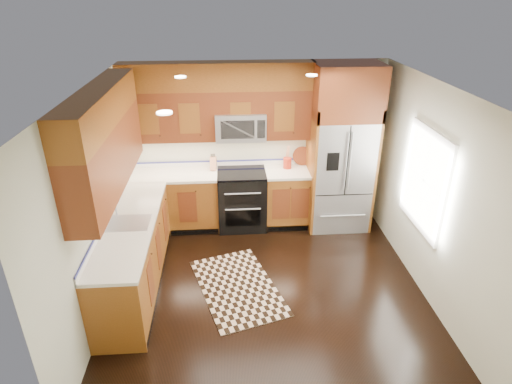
{
  "coord_description": "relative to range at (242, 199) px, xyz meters",
  "views": [
    {
      "loc": [
        -0.47,
        -4.48,
        3.59
      ],
      "look_at": [
        -0.1,
        0.6,
        1.12
      ],
      "focal_mm": 30.0,
      "sensor_mm": 36.0,
      "label": 1
    }
  ],
  "objects": [
    {
      "name": "ground",
      "position": [
        0.25,
        -1.67,
        -0.47
      ],
      "size": [
        4.0,
        4.0,
        0.0
      ],
      "primitive_type": "plane",
      "color": "black",
      "rests_on": "ground"
    },
    {
      "name": "wall_back",
      "position": [
        0.25,
        0.33,
        0.83
      ],
      "size": [
        4.0,
        0.02,
        2.6
      ],
      "primitive_type": "cube",
      "color": "#B6BBA8",
      "rests_on": "ground"
    },
    {
      "name": "wall_left",
      "position": [
        -1.75,
        -1.67,
        0.83
      ],
      "size": [
        0.02,
        4.0,
        2.6
      ],
      "primitive_type": "cube",
      "color": "#B6BBA8",
      "rests_on": "ground"
    },
    {
      "name": "wall_right",
      "position": [
        2.25,
        -1.67,
        0.83
      ],
      "size": [
        0.02,
        4.0,
        2.6
      ],
      "primitive_type": "cube",
      "color": "#B6BBA8",
      "rests_on": "ground"
    },
    {
      "name": "window",
      "position": [
        2.23,
        -1.47,
        0.93
      ],
      "size": [
        0.04,
        1.1,
        1.3
      ],
      "color": "white",
      "rests_on": "ground"
    },
    {
      "name": "base_cabinets",
      "position": [
        -0.98,
        -0.77,
        -0.02
      ],
      "size": [
        2.85,
        3.0,
        0.9
      ],
      "color": "#93501C",
      "rests_on": "ground"
    },
    {
      "name": "countertop",
      "position": [
        -0.84,
        -0.65,
        0.45
      ],
      "size": [
        2.86,
        3.01,
        0.04
      ],
      "color": "white",
      "rests_on": "base_cabinets"
    },
    {
      "name": "upper_cabinets",
      "position": [
        -0.9,
        -0.58,
        1.56
      ],
      "size": [
        2.85,
        3.0,
        1.15
      ],
      "color": "brown",
      "rests_on": "ground"
    },
    {
      "name": "range",
      "position": [
        0.0,
        0.0,
        0.0
      ],
      "size": [
        0.76,
        0.67,
        0.95
      ],
      "color": "black",
      "rests_on": "ground"
    },
    {
      "name": "microwave",
      "position": [
        -0.0,
        0.13,
        1.19
      ],
      "size": [
        0.76,
        0.4,
        0.42
      ],
      "color": "#B2B2B7",
      "rests_on": "ground"
    },
    {
      "name": "refrigerator",
      "position": [
        1.55,
        -0.04,
        0.83
      ],
      "size": [
        0.98,
        0.75,
        2.6
      ],
      "color": "#B2B2B7",
      "rests_on": "ground"
    },
    {
      "name": "sink_faucet",
      "position": [
        -1.48,
        -1.44,
        0.52
      ],
      "size": [
        0.54,
        0.44,
        0.37
      ],
      "color": "#B2B2B7",
      "rests_on": "countertop"
    },
    {
      "name": "rug",
      "position": [
        -0.14,
        -1.62,
        -0.46
      ],
      "size": [
        1.33,
        1.73,
        0.01
      ],
      "primitive_type": "cube",
      "rotation": [
        0.0,
        0.0,
        0.29
      ],
      "color": "black",
      "rests_on": "ground"
    },
    {
      "name": "knife_block",
      "position": [
        -0.44,
        0.17,
        0.58
      ],
      "size": [
        0.1,
        0.14,
        0.26
      ],
      "color": "tan",
      "rests_on": "countertop"
    },
    {
      "name": "utensil_crock",
      "position": [
        0.74,
        0.14,
        0.6
      ],
      "size": [
        0.16,
        0.16,
        0.37
      ],
      "color": "#B62A16",
      "rests_on": "countertop"
    },
    {
      "name": "cutting_board",
      "position": [
        1.0,
        0.27,
        0.48
      ],
      "size": [
        0.36,
        0.36,
        0.02
      ],
      "primitive_type": "cylinder",
      "rotation": [
        0.0,
        0.0,
        -0.17
      ],
      "color": "brown",
      "rests_on": "countertop"
    }
  ]
}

